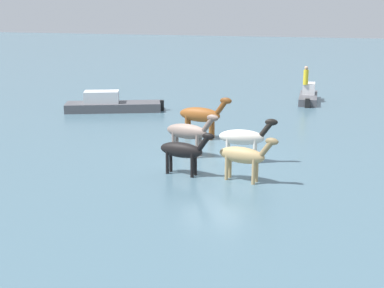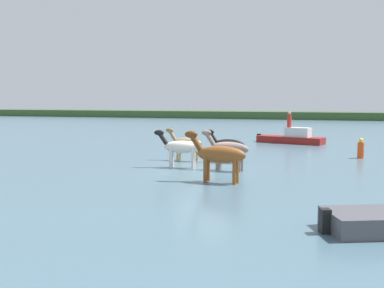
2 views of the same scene
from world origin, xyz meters
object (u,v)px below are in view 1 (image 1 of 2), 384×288
Objects in this scene: horse_dark_mare at (189,132)px; boat_skiff_near at (111,106)px; horse_dun_straggler at (244,156)px; boat_motor_center at (308,97)px; horse_pinto_flank at (183,150)px; person_spotter_bow at (306,76)px; horse_mid_herd at (244,138)px; horse_rear_stallion at (202,115)px.

horse_dark_mare reaches higher than boat_skiff_near.
horse_dun_straggler is 0.53× the size of boat_motor_center.
horse_dark_mare reaches higher than horse_pinto_flank.
horse_dun_straggler is (-2.87, 2.64, -0.07)m from horse_dark_mare.
horse_dark_mare is 2.05× the size of person_spotter_bow.
horse_pinto_flank is 2.32m from horse_dun_straggler.
horse_dark_mare is at bearing 162.08° from boat_motor_center.
horse_dark_mare is 1.09× the size of horse_pinto_flank.
boat_skiff_near is (9.62, -8.12, -0.68)m from horse_mid_herd.
horse_dark_mare is 1.03× the size of horse_mid_herd.
horse_dun_straggler is at bearing -53.59° from horse_rear_stallion.
horse_mid_herd is 14.78m from boat_motor_center.
horse_pinto_flank is 0.38× the size of boat_skiff_near.
horse_rear_stallion is 4.23m from horse_mid_herd.
horse_mid_herd reaches higher than horse_pinto_flank.
horse_rear_stallion is 6.52m from horse_dun_straggler.
horse_mid_herd reaches higher than horse_dun_straggler.
horse_rear_stallion reaches higher than horse_dun_straggler.
horse_rear_stallion reaches higher than boat_motor_center.
boat_motor_center is at bearing 86.87° from horse_dark_mare.
horse_dun_straggler is 16.87m from person_spotter_bow.
horse_dark_mare is 14.67m from person_spotter_bow.
boat_motor_center is at bearing 99.30° from horse_dun_straggler.
horse_dun_straggler is 0.39× the size of boat_skiff_near.
horse_dun_straggler reaches higher than boat_motor_center.
boat_motor_center is (-3.28, -17.02, -0.64)m from horse_pinto_flank.
horse_pinto_flank is at bearing 105.60° from boat_skiff_near.
horse_dark_mare is at bearing 75.67° from person_spotter_bow.
horse_dark_mare reaches higher than horse_mid_herd.
horse_dun_straggler is (-2.31, 0.10, 0.02)m from horse_pinto_flank.
horse_rear_stallion is 12.16m from boat_motor_center.
horse_dark_mare is 0.57× the size of boat_motor_center.
horse_pinto_flank is (1.83, 2.33, -0.06)m from horse_mid_herd.
horse_mid_herd is (-2.67, 3.28, -0.12)m from horse_rear_stallion.
horse_rear_stallion is 11.81m from person_spotter_bow.
horse_dark_mare is at bearing -77.24° from horse_rear_stallion.
horse_mid_herd is (-2.39, 0.22, -0.03)m from horse_dark_mare.
person_spotter_bow is (-1.24, -14.41, 0.71)m from horse_mid_herd.
horse_pinto_flank is at bearing 166.02° from boat_motor_center.
person_spotter_bow is at bearing -171.03° from boat_skiff_near.
horse_pinto_flank reaches higher than boat_skiff_near.
horse_rear_stallion is 2.23× the size of person_spotter_bow.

